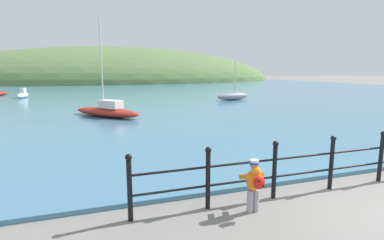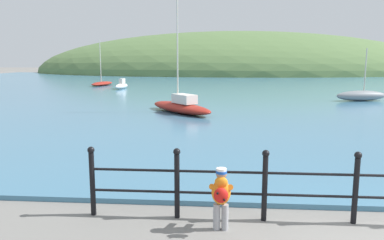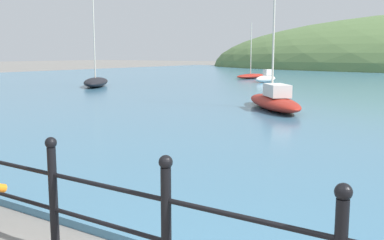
# 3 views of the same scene
# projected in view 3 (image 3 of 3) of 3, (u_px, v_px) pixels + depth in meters

# --- Properties ---
(iron_railing) EXTENTS (8.85, 0.12, 1.21)m
(iron_railing) POSITION_uv_depth(u_px,v_px,m) (166.00, 220.00, 3.80)
(iron_railing) COLOR black
(iron_railing) RESTS_ON ground
(boat_white_sailboat) EXTENTS (0.93, 2.22, 0.86)m
(boat_white_sailboat) POSITION_uv_depth(u_px,v_px,m) (266.00, 78.00, 30.37)
(boat_white_sailboat) COLOR silver
(boat_white_sailboat) RESTS_ON water
(boat_far_left) EXTENTS (3.80, 4.15, 5.37)m
(boat_far_left) POSITION_uv_depth(u_px,v_px,m) (274.00, 100.00, 15.66)
(boat_far_left) COLOR maroon
(boat_far_left) RESTS_ON water
(boat_nearest_quay) EXTENTS (1.71, 3.68, 4.25)m
(boat_nearest_quay) POSITION_uv_depth(u_px,v_px,m) (252.00, 76.00, 34.94)
(boat_nearest_quay) COLOR maroon
(boat_nearest_quay) RESTS_ON water
(boat_green_fishing) EXTENTS (3.75, 4.25, 5.37)m
(boat_green_fishing) POSITION_uv_depth(u_px,v_px,m) (96.00, 82.00, 26.51)
(boat_green_fishing) COLOR black
(boat_green_fishing) RESTS_ON water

